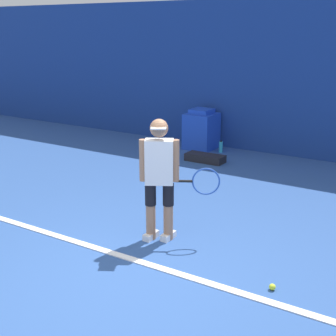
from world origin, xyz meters
name	(u,v)px	position (x,y,z in m)	size (l,w,h in m)	color
ground_plane	(128,277)	(0.00, 0.00, 0.00)	(24.00, 24.00, 0.00)	#2D5193
back_wall	(302,80)	(0.00, 5.82, 1.57)	(24.00, 0.10, 3.15)	navy
court_baseline	(146,264)	(0.00, 0.34, 0.01)	(21.60, 0.10, 0.01)	white
tennis_player	(161,175)	(-0.22, 0.99, 0.85)	(0.87, 0.56, 1.54)	#A37556
tennis_ball	(272,287)	(1.40, 0.58, 0.03)	(0.07, 0.07, 0.07)	#D1E533
covered_chair	(201,130)	(-2.00, 5.40, 0.41)	(0.62, 0.66, 0.88)	blue
equipment_bag	(205,158)	(-1.42, 4.47, 0.07)	(0.79, 0.33, 0.15)	black
water_bottle	(221,147)	(-1.47, 5.29, 0.12)	(0.08, 0.08, 0.26)	#33ADD6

